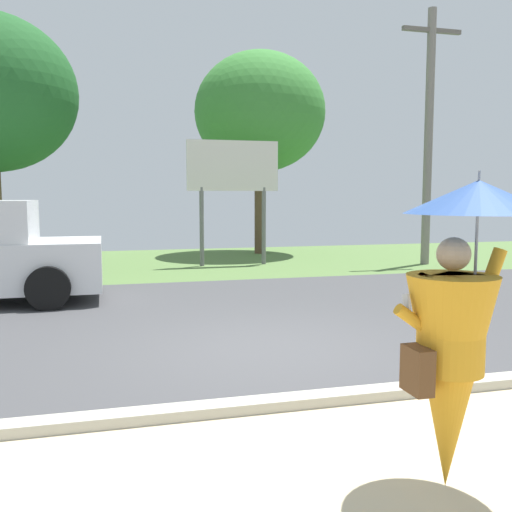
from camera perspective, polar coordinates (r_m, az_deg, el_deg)
name	(u,v)px	position (r m, az deg, el deg)	size (l,w,h in m)	color
ground_plane	(223,309)	(10.25, -3.28, -5.30)	(40.00, 22.00, 0.20)	#424244
monk_pedestrian	(456,330)	(4.03, 19.34, -6.98)	(1.05, 0.96, 2.13)	orange
utility_pole	(429,133)	(17.18, 16.88, 11.73)	(1.80, 0.24, 7.13)	gray
roadside_billboard	(233,175)	(16.14, -2.31, 8.11)	(2.60, 0.12, 3.50)	slate
tree_left_far	(260,113)	(19.64, 0.39, 14.14)	(4.36, 4.36, 6.73)	brown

